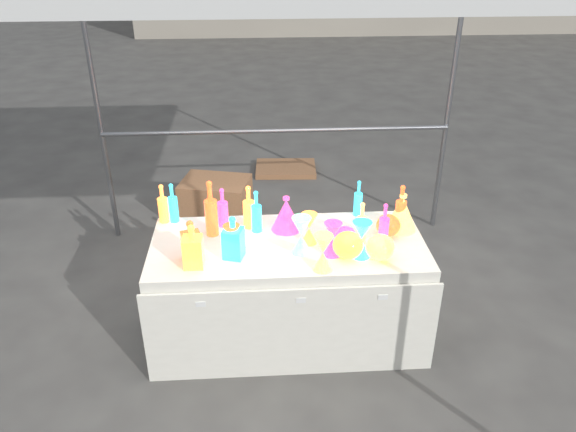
{
  "coord_description": "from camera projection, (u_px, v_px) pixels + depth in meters",
  "views": [
    {
      "loc": [
        -0.2,
        -3.15,
        2.65
      ],
      "look_at": [
        0.0,
        0.0,
        0.95
      ],
      "focal_mm": 35.0,
      "sensor_mm": 36.0,
      "label": 1
    }
  ],
  "objects": [
    {
      "name": "bottle_1",
      "position": [
        173.0,
        203.0,
        3.87
      ],
      "size": [
        0.07,
        0.07,
        0.29
      ],
      "primitive_type": null,
      "rotation": [
        0.0,
        0.0,
        0.09
      ],
      "color": "#1E7D16",
      "rests_on": "display_table"
    },
    {
      "name": "globe_1",
      "position": [
        380.0,
        249.0,
        3.48
      ],
      "size": [
        0.19,
        0.19,
        0.15
      ],
      "primitive_type": null,
      "rotation": [
        0.0,
        0.0,
        -0.04
      ],
      "color": "#179076",
      "rests_on": "display_table"
    },
    {
      "name": "globe_3",
      "position": [
        346.0,
        237.0,
        3.62
      ],
      "size": [
        0.16,
        0.16,
        0.12
      ],
      "primitive_type": null,
      "rotation": [
        0.0,
        0.0,
        0.08
      ],
      "color": "#1C5AA4",
      "rests_on": "display_table"
    },
    {
      "name": "decanter_1",
      "position": [
        191.0,
        241.0,
        3.43
      ],
      "size": [
        0.14,
        0.14,
        0.28
      ],
      "primitive_type": null,
      "rotation": [
        0.0,
        0.0,
        0.3
      ],
      "color": "orange",
      "rests_on": "display_table"
    },
    {
      "name": "globe_0",
      "position": [
        348.0,
        246.0,
        3.49
      ],
      "size": [
        0.22,
        0.22,
        0.15
      ],
      "primitive_type": null,
      "rotation": [
        0.0,
        0.0,
        -0.16
      ],
      "color": "red",
      "rests_on": "display_table"
    },
    {
      "name": "hourglass_3",
      "position": [
        301.0,
        235.0,
        3.52
      ],
      "size": [
        0.13,
        0.13,
        0.25
      ],
      "primitive_type": null,
      "rotation": [
        0.0,
        0.0,
        -0.02
      ],
      "color": "#C92892",
      "rests_on": "display_table"
    },
    {
      "name": "decanter_2",
      "position": [
        233.0,
        237.0,
        3.46
      ],
      "size": [
        0.15,
        0.15,
        0.28
      ],
      "primitive_type": null,
      "rotation": [
        0.0,
        0.0,
        -0.27
      ],
      "color": "#1E7D16",
      "rests_on": "display_table"
    },
    {
      "name": "ground",
      "position": [
        288.0,
        332.0,
        4.03
      ],
      "size": [
        80.0,
        80.0,
        0.0
      ],
      "primitive_type": "plane",
      "color": "#62605B",
      "rests_on": "ground"
    },
    {
      "name": "lampshade_3",
      "position": [
        402.0,
        212.0,
        3.79
      ],
      "size": [
        0.28,
        0.28,
        0.26
      ],
      "primitive_type": null,
      "rotation": [
        0.0,
        0.0,
        0.33
      ],
      "color": "#179076",
      "rests_on": "display_table"
    },
    {
      "name": "bottle_9",
      "position": [
        401.0,
        207.0,
        3.77
      ],
      "size": [
        0.09,
        0.09,
        0.33
      ],
      "primitive_type": null,
      "rotation": [
        0.0,
        0.0,
        0.19
      ],
      "color": "orange",
      "rests_on": "display_table"
    },
    {
      "name": "hourglass_0",
      "position": [
        232.0,
        240.0,
        3.5
      ],
      "size": [
        0.14,
        0.14,
        0.21
      ],
      "primitive_type": null,
      "rotation": [
        0.0,
        0.0,
        -0.39
      ],
      "color": "orange",
      "rests_on": "display_table"
    },
    {
      "name": "hourglass_1",
      "position": [
        333.0,
        239.0,
        3.5
      ],
      "size": [
        0.13,
        0.13,
        0.23
      ],
      "primitive_type": null,
      "rotation": [
        0.0,
        0.0,
        -0.13
      ],
      "color": "#1C5AA4",
      "rests_on": "display_table"
    },
    {
      "name": "hourglass_4",
      "position": [
        309.0,
        228.0,
        3.63
      ],
      "size": [
        0.13,
        0.13,
        0.21
      ],
      "primitive_type": null,
      "rotation": [
        0.0,
        0.0,
        0.29
      ],
      "color": "red",
      "rests_on": "display_table"
    },
    {
      "name": "bottle_0",
      "position": [
        163.0,
        203.0,
        3.87
      ],
      "size": [
        0.09,
        0.09,
        0.28
      ],
      "primitive_type": null,
      "rotation": [
        0.0,
        0.0,
        0.33
      ],
      "color": "red",
      "rests_on": "display_table"
    },
    {
      "name": "bottle_11",
      "position": [
        362.0,
        223.0,
        3.61
      ],
      "size": [
        0.09,
        0.09,
        0.29
      ],
      "primitive_type": null,
      "rotation": [
        0.0,
        0.0,
        0.39
      ],
      "color": "#179076",
      "rests_on": "display_table"
    },
    {
      "name": "globe_2",
      "position": [
        388.0,
        226.0,
        3.74
      ],
      "size": [
        0.18,
        0.18,
        0.13
      ],
      "primitive_type": null,
      "rotation": [
        0.0,
        0.0,
        0.1
      ],
      "color": "orange",
      "rests_on": "display_table"
    },
    {
      "name": "display_table",
      "position": [
        288.0,
        290.0,
        3.85
      ],
      "size": [
        1.84,
        0.83,
        0.75
      ],
      "color": "white",
      "rests_on": "ground"
    },
    {
      "name": "decanter_0",
      "position": [
        193.0,
        246.0,
        3.37
      ],
      "size": [
        0.12,
        0.12,
        0.28
      ],
      "primitive_type": null,
      "rotation": [
        0.0,
        0.0,
        -0.02
      ],
      "color": "red",
      "rests_on": "display_table"
    },
    {
      "name": "bottle_3",
      "position": [
        223.0,
        207.0,
        3.82
      ],
      "size": [
        0.08,
        0.08,
        0.28
      ],
      "primitive_type": null,
      "rotation": [
        0.0,
        0.0,
        0.06
      ],
      "color": "#1C5AA4",
      "rests_on": "display_table"
    },
    {
      "name": "bottle_2",
      "position": [
        211.0,
        208.0,
        3.68
      ],
      "size": [
        0.11,
        0.11,
        0.39
      ],
      "primitive_type": null,
      "rotation": [
        0.0,
        0.0,
        -0.43
      ],
      "color": "orange",
      "rests_on": "display_table"
    },
    {
      "name": "hourglass_5",
      "position": [
        361.0,
        239.0,
        3.48
      ],
      "size": [
        0.15,
        0.15,
        0.24
      ],
      "primitive_type": null,
      "rotation": [
        0.0,
        0.0,
        0.28
      ],
      "color": "#1E7D16",
      "rests_on": "display_table"
    },
    {
      "name": "bottle_8",
      "position": [
        358.0,
        198.0,
        3.96
      ],
      "size": [
        0.07,
        0.07,
        0.27
      ],
      "primitive_type": null,
      "rotation": [
        0.0,
        0.0,
        0.26
      ],
      "color": "#1E7D16",
      "rests_on": "display_table"
    },
    {
      "name": "bottle_7",
      "position": [
        256.0,
        211.0,
        3.75
      ],
      "size": [
        0.08,
        0.08,
        0.3
      ],
      "primitive_type": null,
      "rotation": [
        0.0,
        0.0,
        -0.13
      ],
      "color": "#1E7D16",
      "rests_on": "display_table"
    },
    {
      "name": "lampshade_2",
      "position": [
        286.0,
        213.0,
        3.78
      ],
      "size": [
        0.23,
        0.23,
        0.24
      ],
      "primitive_type": null,
      "rotation": [
        0.0,
        0.0,
        0.1
      ],
      "color": "#1C5AA4",
      "rests_on": "display_table"
    },
    {
      "name": "bottle_6",
      "position": [
        249.0,
        207.0,
        3.79
      ],
      "size": [
        0.09,
        0.09,
        0.31
      ],
      "primitive_type": null,
      "rotation": [
        0.0,
        0.0,
        0.11
      ],
      "color": "red",
      "rests_on": "display_table"
    },
    {
      "name": "hourglass_2",
      "position": [
        323.0,
        253.0,
        3.35
      ],
      "size": [
        0.12,
        0.12,
        0.24
      ],
      "primitive_type": null,
      "rotation": [
        0.0,
        0.0,
        0.01
      ],
      "color": "#179076",
      "rests_on": "display_table"
    },
    {
      "name": "bottle_10",
      "position": [
        384.0,
        224.0,
        3.6
      ],
      "size": [
        0.08,
        0.08,
        0.29
      ],
      "primitive_type": null,
      "rotation": [
        0.0,
        0.0,
        -0.31
      ],
      "color": "#1C5AA4",
      "rests_on": "display_table"
    },
    {
      "name": "cardboard_box_closed",
      "position": [
        216.0,
        202.0,
        5.36
      ],
      "size": [
        0.71,
        0.58,
        0.45
      ],
      "primitive_type": "cube",
      "rotation": [
        0.0,
        0.0,
        -0.23
      ],
      "color": "#A06C48",
      "rests_on": "ground"
    },
    {
      "name": "cardboard_box_flat",
      "position": [
        286.0,
        169.0,
        6.56
      ],
      "size": [
        0.72,
        0.53,
        0.06
      ],
      "primitive_type": "cube",
      "rotation": [
        0.0,
        0.0,
        -0.05
      ],
      "color": "#A06C48",
      "rests_on": "ground"
    }
  ]
}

